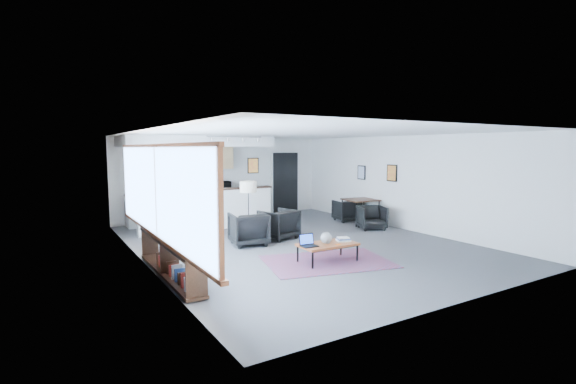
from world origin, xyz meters
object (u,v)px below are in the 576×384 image
coffee_table (328,245)px  dining_chair_near (372,218)px  floor_lamp (248,189)px  microwave (222,185)px  dining_chair_far (347,211)px  laptop (308,243)px  ceramic_pot (326,238)px  armchair_left (248,227)px  book_stack (343,239)px  armchair_right (279,223)px  dining_table (360,201)px

coffee_table → dining_chair_near: 3.71m
floor_lamp → microwave: size_ratio=2.89×
coffee_table → dining_chair_far: 4.82m
laptop → floor_lamp: (0.01, 2.63, 0.82)m
ceramic_pot → armchair_left: size_ratio=0.27×
book_stack → laptop: bearing=178.5°
dining_chair_near → armchair_right: bearing=-163.9°
floor_lamp → dining_table: bearing=3.6°
book_stack → microwave: bearing=92.2°
floor_lamp → dining_chair_far: (3.77, 0.83, -0.95)m
book_stack → armchair_left: armchair_left is taller
microwave → dining_table: bearing=-40.7°
laptop → dining_chair_far: (3.78, 3.47, -0.13)m
floor_lamp → ceramic_pot: bearing=-81.2°
dining_table → armchair_right: bearing=-170.6°
floor_lamp → coffee_table: bearing=-80.4°
armchair_left → laptop: bearing=106.2°
armchair_right → book_stack: bearing=79.3°
armchair_right → dining_table: (3.11, 0.52, 0.27)m
book_stack → microwave: size_ratio=0.65×
armchair_left → microwave: 3.87m
dining_table → floor_lamp: bearing=-176.4°
armchair_left → armchair_right: armchair_left is taller
armchair_right → dining_chair_far: (3.07, 1.11, -0.10)m
ceramic_pot → coffee_table: bearing=6.2°
armchair_left → dining_chair_near: bearing=-171.3°
coffee_table → floor_lamp: (-0.45, 2.66, 0.91)m
armchair_left → dining_chair_far: bearing=-151.8°
book_stack → dining_chair_far: (2.93, 3.49, -0.11)m
floor_lamp → microwave: floor_lamp is taller
book_stack → armchair_left: size_ratio=0.39×
armchair_right → floor_lamp: bearing=-35.5°
dining_chair_near → book_stack: bearing=-119.9°
ceramic_pot → laptop: bearing=175.9°
coffee_table → dining_table: dining_table is taller
ceramic_pot → dining_chair_far: size_ratio=0.37×
dining_chair_far → armchair_right: bearing=30.3°
floor_lamp → armchair_left: bearing=-116.2°
armchair_right → microwave: bearing=-102.7°
laptop → armchair_left: 2.14m
armchair_right → dining_chair_near: (2.82, -0.30, -0.10)m
coffee_table → floor_lamp: size_ratio=0.80×
dining_table → coffee_table: bearing=-139.2°
ceramic_pot → dining_chair_far: 4.85m
laptop → dining_chair_far: 5.13m
ceramic_pot → armchair_left: bearing=107.1°
dining_chair_far → dining_chair_near: bearing=90.1°
armchair_right → laptop: bearing=59.2°
dining_chair_near → microwave: 4.83m
laptop → dining_table: size_ratio=0.33×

